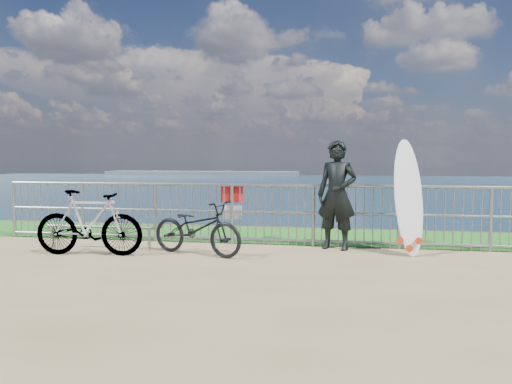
% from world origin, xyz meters
% --- Properties ---
extents(grass_strip, '(120.00, 120.00, 0.00)m').
position_xyz_m(grass_strip, '(0.00, 2.70, 0.01)').
color(grass_strip, '#1E681C').
rests_on(grass_strip, ground).
extents(seascape, '(260.00, 260.00, 5.00)m').
position_xyz_m(seascape, '(-43.75, 147.49, -4.03)').
color(seascape, brown).
rests_on(seascape, ground).
extents(railing, '(10.06, 0.10, 1.13)m').
position_xyz_m(railing, '(0.01, 1.60, 0.58)').
color(railing, gray).
rests_on(railing, ground).
extents(surfer, '(0.80, 0.64, 1.90)m').
position_xyz_m(surfer, '(1.42, 1.40, 0.95)').
color(surfer, black).
rests_on(surfer, ground).
extents(surfboard, '(0.63, 0.60, 1.92)m').
position_xyz_m(surfboard, '(2.59, 1.08, 0.88)').
color(surfboard, white).
rests_on(surfboard, ground).
extents(bicycle_near, '(1.81, 1.12, 0.90)m').
position_xyz_m(bicycle_near, '(-0.83, 0.47, 0.45)').
color(bicycle_near, black).
rests_on(bicycle_near, ground).
extents(bicycle_far, '(1.82, 0.66, 1.07)m').
position_xyz_m(bicycle_far, '(-2.56, 0.12, 0.54)').
color(bicycle_far, black).
rests_on(bicycle_far, ground).
extents(bike_rack, '(2.02, 0.05, 0.42)m').
position_xyz_m(bike_rack, '(-2.66, 0.68, 0.35)').
color(bike_rack, gray).
rests_on(bike_rack, ground).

